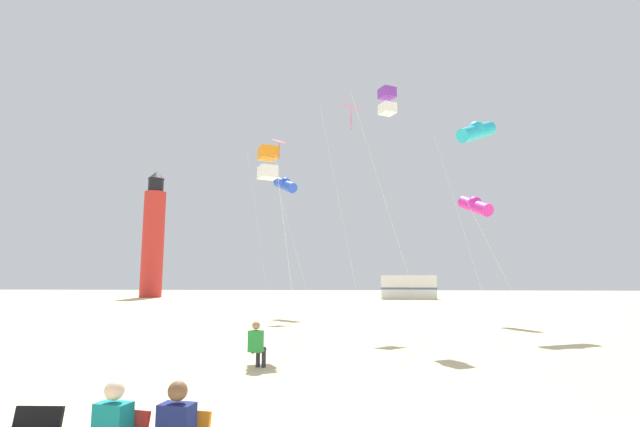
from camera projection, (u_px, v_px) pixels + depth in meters
name	position (u px, v px, depth m)	size (l,w,h in m)	color
kite_flyer_standing	(257.00, 344.00, 11.62)	(0.40, 0.54, 1.16)	#238438
kite_box_violet	(387.00, 101.00, 19.99)	(2.79, 1.97, 10.37)	silver
kite_tube_magenta	(475.00, 205.00, 25.62)	(3.13, 3.44, 6.97)	silver
kite_diamond_rainbow	(350.00, 116.00, 23.74)	(2.19, 2.19, 11.19)	silver
kite_tube_cyan	(476.00, 131.00, 22.98)	(3.24, 3.13, 10.17)	silver
kite_diamond_scarlet	(277.00, 149.00, 31.28)	(2.90, 2.90, 11.67)	silver
kite_tube_blue	(285.00, 184.00, 32.22)	(3.02, 3.21, 9.45)	silver
kite_box_orange	(268.00, 163.00, 16.57)	(1.49, 1.55, 6.89)	silver
lighthouse_distant	(153.00, 238.00, 61.98)	(2.80, 2.80, 16.80)	red
rv_van_white	(409.00, 287.00, 55.18)	(6.60, 2.82, 2.80)	white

